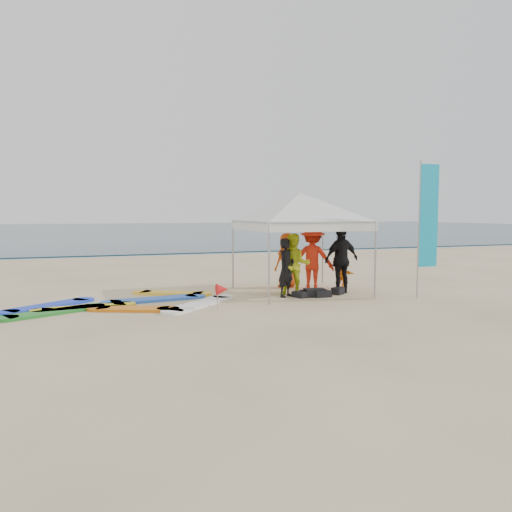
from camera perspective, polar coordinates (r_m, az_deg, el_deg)
The scene contains 14 objects.
ground at distance 10.51m, azimuth 2.97°, elevation -7.75°, with size 120.00×120.00×0.00m, color beige.
ocean at distance 69.61m, azimuth -16.41°, elevation 2.87°, with size 160.00×84.00×0.08m, color #0C2633.
shoreline_foam at distance 28.03m, azimuth -11.49°, elevation 0.12°, with size 160.00×1.20×0.01m, color silver.
person_black_a at distance 13.70m, azimuth 3.50°, elevation -1.34°, with size 0.59×0.39×1.62m, color black.
person_yellow at distance 13.89m, azimuth 4.46°, elevation -1.01°, with size 0.85×0.66×1.74m, color #CEDE1F.
person_orange_a at distance 14.69m, azimuth 6.47°, elevation -0.32°, with size 1.25×0.72×1.93m, color red.
person_black_b at distance 14.53m, azimuth 9.73°, elevation -0.41°, with size 1.14×0.47×1.94m, color black.
person_orange_b at distance 15.43m, azimuth 3.60°, elevation -0.49°, with size 0.83×0.54×1.70m, color #C44611.
person_seated at distance 15.56m, azimuth 9.82°, elevation -1.99°, with size 0.83×0.27×0.90m, color orange.
canopy_tent at distance 14.44m, azimuth 5.05°, elevation 7.17°, with size 4.37×4.37×3.30m.
feather_flag at distance 14.25m, azimuth 19.03°, elevation 4.20°, with size 0.62×0.04×3.72m.
marker_pennant at distance 11.90m, azimuth -3.88°, elevation -3.83°, with size 0.28×0.28×0.64m.
gear_pile at distance 13.95m, azimuth 6.97°, elevation -4.21°, with size 1.65×0.63×0.22m.
surfboard_spread at distance 12.94m, azimuth -14.88°, elevation -5.34°, with size 5.55×3.55×0.07m.
Camera 1 is at (-3.95, -9.46, 2.31)m, focal length 35.00 mm.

